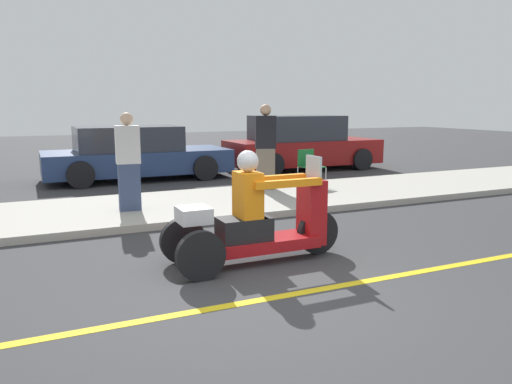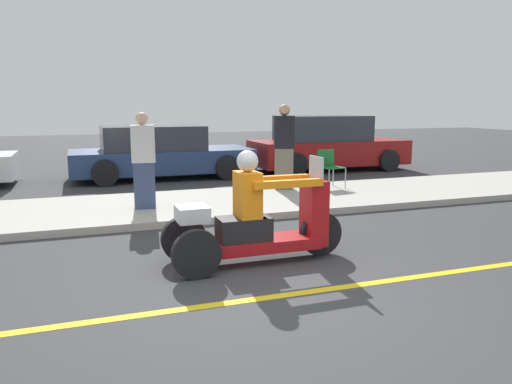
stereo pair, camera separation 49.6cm
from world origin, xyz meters
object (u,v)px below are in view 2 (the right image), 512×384
object	(u,v)px
folding_chair_curbside	(329,164)
parked_car_lot_far	(159,153)
spectator_near_curb	(284,149)
spectator_far_back	(143,163)
motorcycle_trike	(257,223)
parked_car_lot_right	(327,145)

from	to	relation	value
folding_chair_curbside	parked_car_lot_far	size ratio (longest dim) A/B	0.18
spectator_near_curb	spectator_far_back	world-z (taller)	spectator_near_curb
motorcycle_trike	spectator_near_curb	world-z (taller)	spectator_near_curb
parked_car_lot_right	motorcycle_trike	bearing A→B (deg)	-123.06
folding_chair_curbside	parked_car_lot_right	xyz separation A→B (m)	(1.79, 3.50, 0.13)
spectator_far_back	parked_car_lot_far	xyz separation A→B (m)	(0.96, 4.44, -0.27)
spectator_near_curb	spectator_far_back	size ratio (longest dim) A/B	1.08
folding_chair_curbside	parked_car_lot_far	distance (m)	4.73
motorcycle_trike	spectator_near_curb	distance (m)	4.79
motorcycle_trike	spectator_far_back	world-z (taller)	spectator_far_back
parked_car_lot_right	parked_car_lot_far	world-z (taller)	parked_car_lot_right
spectator_near_curb	parked_car_lot_far	world-z (taller)	spectator_near_curb
motorcycle_trike	folding_chair_curbside	world-z (taller)	motorcycle_trike
spectator_near_curb	folding_chair_curbside	size ratio (longest dim) A/B	2.21
spectator_near_curb	spectator_far_back	xyz separation A→B (m)	(-3.10, -1.03, -0.07)
folding_chair_curbside	spectator_near_curb	bearing A→B (deg)	174.38
spectator_far_back	parked_car_lot_right	distance (m)	7.39
spectator_near_curb	parked_car_lot_right	size ratio (longest dim) A/B	0.40
spectator_far_back	spectator_near_curb	bearing A→B (deg)	18.40
parked_car_lot_right	spectator_far_back	bearing A→B (deg)	-143.16
motorcycle_trike	folding_chair_curbside	distance (m)	5.23
folding_chair_curbside	parked_car_lot_right	distance (m)	3.93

